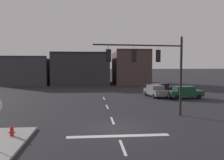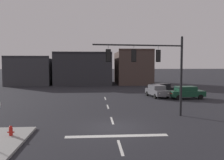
# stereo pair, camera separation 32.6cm
# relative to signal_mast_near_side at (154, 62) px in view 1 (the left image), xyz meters

# --- Properties ---
(ground_plane) EXTENTS (400.00, 400.00, 0.00)m
(ground_plane) POSITION_rel_signal_mast_near_side_xyz_m (-3.57, -3.04, -4.59)
(ground_plane) COLOR #232328
(stop_bar_paint) EXTENTS (6.40, 0.50, 0.01)m
(stop_bar_paint) POSITION_rel_signal_mast_near_side_xyz_m (-3.57, -5.04, -4.59)
(stop_bar_paint) COLOR silver
(stop_bar_paint) RESTS_ON ground
(lane_centreline) EXTENTS (0.16, 26.40, 0.01)m
(lane_centreline) POSITION_rel_signal_mast_near_side_xyz_m (-3.57, -1.04, -4.59)
(lane_centreline) COLOR silver
(lane_centreline) RESTS_ON ground
(signal_mast_near_side) EXTENTS (7.66, 1.01, 6.82)m
(signal_mast_near_side) POSITION_rel_signal_mast_near_side_xyz_m (0.00, 0.00, 0.00)
(signal_mast_near_side) COLOR black
(signal_mast_near_side) RESTS_ON ground
(car_lot_nearside) EXTENTS (2.38, 4.62, 1.61)m
(car_lot_nearside) POSITION_rel_signal_mast_near_side_xyz_m (3.48, 11.71, -3.73)
(car_lot_nearside) COLOR slate
(car_lot_nearside) RESTS_ON ground
(car_lot_middle) EXTENTS (4.71, 3.78, 1.61)m
(car_lot_middle) POSITION_rel_signal_mast_near_side_xyz_m (4.83, 14.26, -3.73)
(car_lot_middle) COLOR black
(car_lot_middle) RESTS_ON ground
(car_lot_farside) EXTENTS (4.56, 2.19, 1.61)m
(car_lot_farside) POSITION_rel_signal_mast_near_side_xyz_m (6.78, 9.77, -3.73)
(car_lot_farside) COLOR #143D28
(car_lot_farside) RESTS_ON ground
(fire_hydrant) EXTENTS (0.40, 0.30, 0.75)m
(fire_hydrant) POSITION_rel_signal_mast_near_side_xyz_m (-9.99, -4.94, -4.26)
(fire_hydrant) COLOR red
(fire_hydrant) RESTS_ON ground
(building_row) EXTENTS (30.47, 12.15, 7.60)m
(building_row) POSITION_rel_signal_mast_near_side_xyz_m (-6.95, 33.89, -1.36)
(building_row) COLOR #38383D
(building_row) RESTS_ON ground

